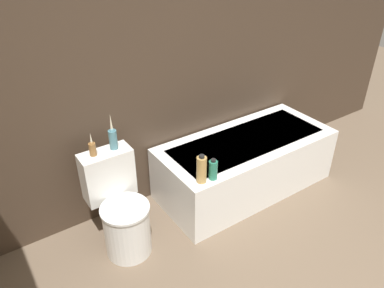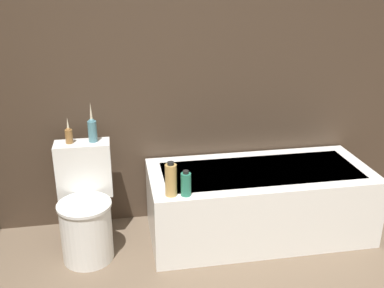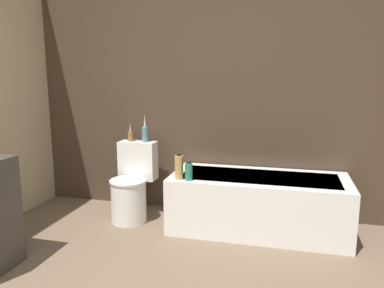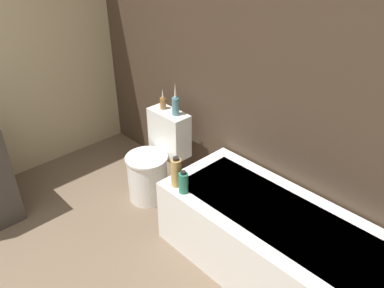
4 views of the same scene
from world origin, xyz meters
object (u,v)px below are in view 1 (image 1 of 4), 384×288
object	(u,v)px
toilet	(121,210)
vase_silver	(113,137)
shampoo_bottle_tall	(202,169)
shampoo_bottle_short	(213,170)
bathtub	(245,164)
vase_gold	(92,148)

from	to	relation	value
toilet	vase_silver	distance (m)	0.56
toilet	shampoo_bottle_tall	size ratio (longest dim) A/B	3.26
shampoo_bottle_tall	shampoo_bottle_short	xyz separation A→B (m)	(0.09, -0.02, -0.03)
shampoo_bottle_tall	toilet	bearing A→B (deg)	156.54
shampoo_bottle_short	shampoo_bottle_tall	bearing A→B (deg)	169.42
vase_silver	shampoo_bottle_tall	xyz separation A→B (m)	(0.49, -0.43, -0.23)
toilet	vase_silver	bearing A→B (deg)	66.30
bathtub	shampoo_bottle_short	xyz separation A→B (m)	(-0.60, -0.29, 0.34)
toilet	shampoo_bottle_short	bearing A→B (deg)	-21.74
bathtub	toilet	distance (m)	1.27
toilet	shampoo_bottle_tall	world-z (taller)	toilet
vase_gold	shampoo_bottle_tall	bearing A→B (deg)	-33.40
vase_gold	vase_silver	bearing A→B (deg)	0.74
vase_silver	shampoo_bottle_tall	world-z (taller)	vase_silver
toilet	shampoo_bottle_tall	xyz separation A→B (m)	(0.57, -0.25, 0.30)
bathtub	shampoo_bottle_short	bearing A→B (deg)	-154.40
bathtub	shampoo_bottle_tall	size ratio (longest dim) A/B	6.93
bathtub	vase_silver	distance (m)	1.33
bathtub	toilet	world-z (taller)	toilet
toilet	vase_silver	world-z (taller)	vase_silver
vase_silver	shampoo_bottle_short	xyz separation A→B (m)	(0.58, -0.45, -0.26)
vase_gold	shampoo_bottle_tall	size ratio (longest dim) A/B	0.79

